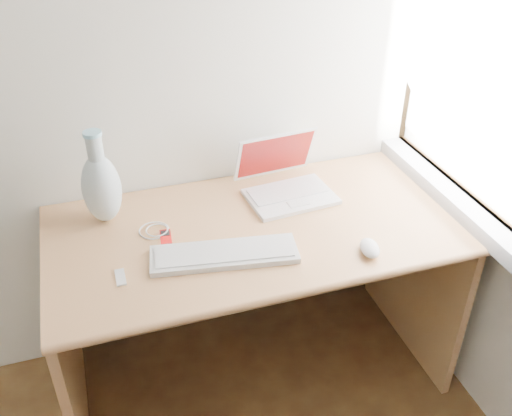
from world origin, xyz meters
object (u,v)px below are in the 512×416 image
object	(u,v)px
desk	(248,260)
vase	(101,186)
laptop	(287,182)
external_keyboard	(224,254)

from	to	relation	value
desk	vase	xyz separation A→B (m)	(-0.49, 0.11, 0.36)
desk	vase	distance (m)	0.62
laptop	external_keyboard	xyz separation A→B (m)	(-0.33, -0.31, -0.04)
desk	vase	size ratio (longest dim) A/B	4.19
desk	vase	world-z (taller)	vase
external_keyboard	vase	bearing A→B (deg)	144.59
desk	external_keyboard	bearing A→B (deg)	-123.63
vase	external_keyboard	bearing A→B (deg)	-44.60
desk	laptop	distance (m)	0.34
external_keyboard	vase	world-z (taller)	vase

